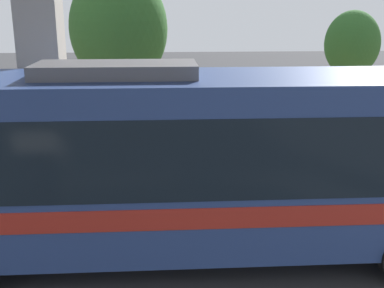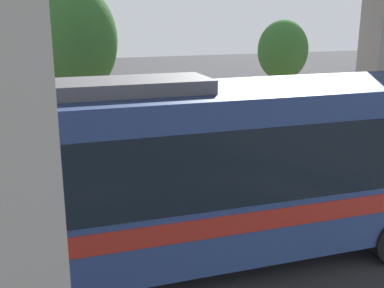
# 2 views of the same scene
# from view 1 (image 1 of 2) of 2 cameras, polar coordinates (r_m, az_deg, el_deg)

# --- Properties ---
(ground_plane) EXTENTS (80.00, 80.00, 0.00)m
(ground_plane) POSITION_cam_1_polar(r_m,az_deg,el_deg) (12.68, 5.65, -5.88)
(ground_plane) COLOR #38383A
(ground_plane) RESTS_ON ground
(sidewalk_strip) EXTENTS (6.00, 40.00, 0.02)m
(sidewalk_strip) POSITION_cam_1_polar(r_m,az_deg,el_deg) (15.47, 3.91, -1.71)
(sidewalk_strip) COLOR #845B47
(sidewalk_strip) RESTS_ON ground
(bus) EXTENTS (2.60, 11.16, 3.78)m
(bus) POSITION_cam_1_polar(r_m,az_deg,el_deg) (8.85, -1.37, -1.57)
(bus) COLOR #334C8C
(bus) RESTS_ON ground
(fire_hydrant) EXTENTS (0.52, 0.25, 0.97)m
(fire_hydrant) POSITION_cam_1_polar(r_m,az_deg,el_deg) (13.92, -18.41, -2.48)
(fire_hydrant) COLOR #B21919
(fire_hydrant) RESTS_ON ground
(planter_front) EXTENTS (1.45, 1.45, 1.91)m
(planter_front) POSITION_cam_1_polar(r_m,az_deg,el_deg) (13.90, 4.62, 0.25)
(planter_front) COLOR #ADA89E
(planter_front) RESTS_ON ground
(planter_middle) EXTENTS (1.23, 1.23, 1.64)m
(planter_middle) POSITION_cam_1_polar(r_m,az_deg,el_deg) (13.92, 10.83, -0.61)
(planter_middle) COLOR #ADA89E
(planter_middle) RESTS_ON ground
(street_tree_near) EXTENTS (3.05, 3.05, 5.87)m
(street_tree_near) POSITION_cam_1_polar(r_m,az_deg,el_deg) (15.59, -8.67, 13.38)
(street_tree_near) COLOR brown
(street_tree_near) RESTS_ON ground
(street_tree_far) EXTENTS (1.87, 1.87, 4.60)m
(street_tree_far) POSITION_cam_1_polar(r_m,az_deg,el_deg) (17.75, 18.44, 11.17)
(street_tree_far) COLOR brown
(street_tree_far) RESTS_ON ground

